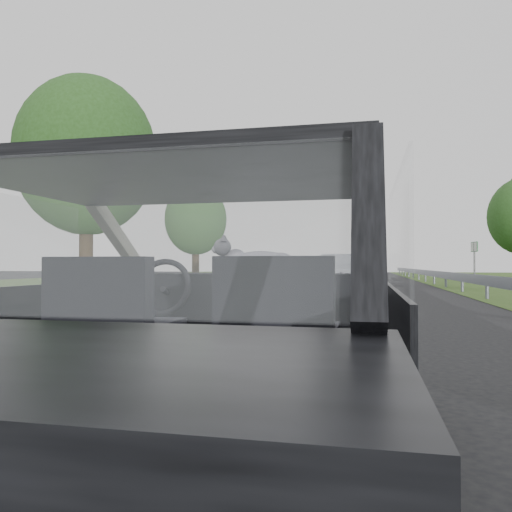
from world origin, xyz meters
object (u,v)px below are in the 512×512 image
at_px(subject_car, 210,329).
at_px(highway_sign, 474,263).
at_px(cat, 261,261).
at_px(other_car, 338,270).

xyz_separation_m(subject_car, highway_sign, (6.73, 27.35, 0.44)).
distance_m(subject_car, cat, 0.75).
relative_size(other_car, highway_sign, 2.07).
xyz_separation_m(subject_car, cat, (0.13, 0.65, 0.36)).
relative_size(cat, highway_sign, 0.23).
height_order(subject_car, cat, subject_car).
height_order(other_car, highway_sign, highway_sign).
xyz_separation_m(cat, highway_sign, (6.61, 26.69, 0.09)).
bearing_deg(subject_car, highway_sign, 76.17).
bearing_deg(cat, highway_sign, 69.76).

